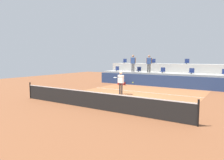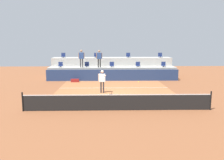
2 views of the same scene
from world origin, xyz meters
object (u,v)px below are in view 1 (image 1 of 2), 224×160
Objects in this scene: stadium_chair_lower_far_left at (117,69)px; stadium_chair_upper_right at (187,62)px; equipment_bag at (122,83)px; stadium_chair_upper_far_left at (125,61)px; stadium_chair_lower_right at (192,71)px; tennis_ball at (133,83)px; tennis_player at (121,80)px; spectator_in_grey at (149,62)px; spectator_in_white at (133,62)px; stadium_chair_upper_left at (153,62)px; stadium_chair_lower_center at (163,71)px; stadium_chair_lower_left at (139,70)px.

stadium_chair_lower_far_left is 1.00× the size of stadium_chair_upper_right.
stadium_chair_lower_far_left is 0.68× the size of equipment_bag.
stadium_chair_lower_far_left is 1.99m from stadium_chair_upper_far_left.
tennis_ball is at bearing -97.62° from stadium_chair_lower_right.
tennis_player is 3.54m from tennis_ball.
stadium_chair_upper_far_left reaches higher than stadium_chair_lower_right.
spectator_in_grey is (3.99, -0.38, 0.84)m from stadium_chair_lower_far_left.
stadium_chair_upper_far_left is (-8.00, 1.80, 0.85)m from stadium_chair_lower_right.
stadium_chair_upper_far_left reaches higher than tennis_player.
spectator_in_white is at bearing 116.82° from tennis_ball.
tennis_ball is (6.73, -9.34, -0.17)m from stadium_chair_lower_far_left.
tennis_ball is (2.34, -2.65, 0.25)m from tennis_player.
stadium_chair_upper_far_left is at bearing 180.00° from stadium_chair_upper_left.
stadium_chair_lower_center is at bearing 98.84° from tennis_ball.
stadium_chair_lower_left is 10.17m from tennis_ball.
stadium_chair_upper_right is at bearing 0.00° from stadium_chair_upper_left.
stadium_chair_upper_right reaches higher than tennis_ball.
stadium_chair_upper_left is 2.22m from spectator_in_grey.
stadium_chair_upper_right is 0.30× the size of tennis_player.
stadium_chair_upper_left reaches higher than stadium_chair_lower_center.
spectator_in_grey is at bearing 93.67° from tennis_player.
stadium_chair_lower_left is 1.07m from spectator_in_white.
stadium_chair_upper_left reaches higher than stadium_chair_lower_left.
tennis_player is (-0.88, -6.69, -0.42)m from stadium_chair_lower_center.
stadium_chair_upper_left reaches higher than stadium_chair_lower_right.
stadium_chair_lower_center reaches higher than equipment_bag.
stadium_chair_upper_left and stadium_chair_upper_right have the same top height.
stadium_chair_lower_center is 1.00× the size of stadium_chair_lower_right.
stadium_chair_upper_far_left is 7.65× the size of tennis_ball.
stadium_chair_lower_far_left is at bearing 180.00° from stadium_chair_lower_center.
stadium_chair_lower_far_left is 7.98m from stadium_chair_lower_right.
stadium_chair_lower_center and stadium_chair_lower_right have the same top height.
stadium_chair_lower_right is 0.30× the size of spectator_in_grey.
stadium_chair_upper_left is 0.30× the size of tennis_player.
stadium_chair_lower_far_left is 5.28m from stadium_chair_lower_center.
stadium_chair_lower_center is 3.22m from spectator_in_white.
stadium_chair_upper_left is 0.30× the size of spectator_in_grey.
spectator_in_white is at bearing 109.18° from tennis_player.
stadium_chair_lower_left is 1.00× the size of stadium_chair_upper_left.
spectator_in_white is (-3.08, -0.38, 0.87)m from stadium_chair_lower_center.
stadium_chair_lower_right is 2.16m from stadium_chair_upper_right.
spectator_in_white is at bearing -122.20° from stadium_chair_upper_left.
spectator_in_grey reaches higher than stadium_chair_upper_left.
spectator_in_grey is 9.42m from tennis_ball.
stadium_chair_upper_far_left is 1.00× the size of stadium_chair_upper_right.
spectator_in_white reaches higher than equipment_bag.
stadium_chair_upper_right is at bearing 23.89° from spectator_in_white.
tennis_ball is at bearing -55.98° from equipment_bag.
stadium_chair_lower_right is at bearing 0.00° from stadium_chair_lower_left.
spectator_in_grey reaches higher than stadium_chair_lower_far_left.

